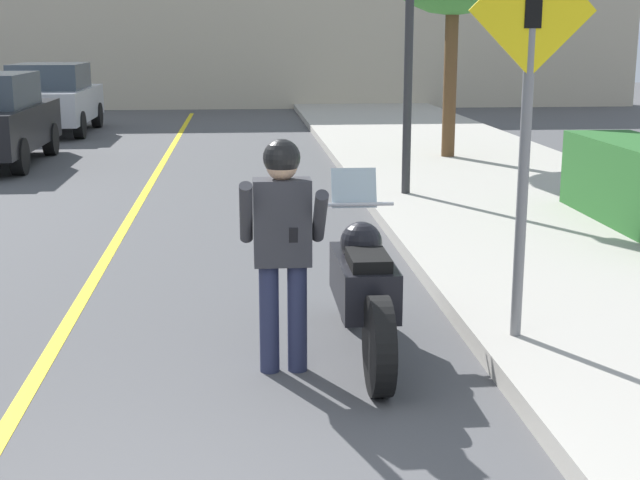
{
  "coord_description": "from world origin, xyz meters",
  "views": [
    {
      "loc": [
        0.88,
        -3.63,
        2.36
      ],
      "look_at": [
        1.46,
        2.91,
        0.84
      ],
      "focal_mm": 50.0,
      "sensor_mm": 36.0,
      "label": 1
    }
  ],
  "objects_px": {
    "motorcycle": "(363,287)",
    "crossing_sign": "(527,108)",
    "traffic_light": "(410,4)",
    "parked_car_silver": "(52,98)",
    "person_biker": "(282,233)"
  },
  "relations": [
    {
      "from": "motorcycle",
      "to": "parked_car_silver",
      "type": "xyz_separation_m",
      "value": [
        -5.42,
        15.9,
        0.34
      ]
    },
    {
      "from": "person_biker",
      "to": "crossing_sign",
      "type": "relative_size",
      "value": 0.59
    },
    {
      "from": "person_biker",
      "to": "parked_car_silver",
      "type": "relative_size",
      "value": 0.4
    },
    {
      "from": "motorcycle",
      "to": "parked_car_silver",
      "type": "distance_m",
      "value": 16.8
    },
    {
      "from": "motorcycle",
      "to": "person_biker",
      "type": "height_order",
      "value": "person_biker"
    },
    {
      "from": "person_biker",
      "to": "parked_car_silver",
      "type": "height_order",
      "value": "parked_car_silver"
    },
    {
      "from": "motorcycle",
      "to": "crossing_sign",
      "type": "distance_m",
      "value": 1.76
    },
    {
      "from": "motorcycle",
      "to": "crossing_sign",
      "type": "relative_size",
      "value": 0.8
    },
    {
      "from": "motorcycle",
      "to": "person_biker",
      "type": "bearing_deg",
      "value": -152.59
    },
    {
      "from": "person_biker",
      "to": "traffic_light",
      "type": "xyz_separation_m",
      "value": [
        2.05,
        6.29,
        1.74
      ]
    },
    {
      "from": "crossing_sign",
      "to": "parked_car_silver",
      "type": "bearing_deg",
      "value": 112.22
    },
    {
      "from": "crossing_sign",
      "to": "traffic_light",
      "type": "bearing_deg",
      "value": 87.25
    },
    {
      "from": "motorcycle",
      "to": "parked_car_silver",
      "type": "relative_size",
      "value": 0.54
    },
    {
      "from": "motorcycle",
      "to": "traffic_light",
      "type": "relative_size",
      "value": 0.6
    },
    {
      "from": "motorcycle",
      "to": "traffic_light",
      "type": "height_order",
      "value": "traffic_light"
    }
  ]
}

